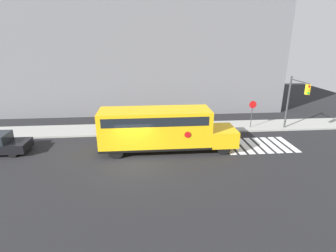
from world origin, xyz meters
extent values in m
plane|color=black|center=(0.00, 0.00, 0.00)|extent=(60.00, 60.00, 0.00)
cube|color=#9E9E99|center=(0.00, 6.50, 0.07)|extent=(44.00, 3.00, 0.15)
cube|color=slate|center=(0.00, 13.00, 6.85)|extent=(32.00, 4.00, 13.70)
cube|color=white|center=(7.08, 2.00, 0.00)|extent=(0.50, 3.20, 0.01)
cube|color=white|center=(7.78, 2.00, 0.00)|extent=(0.50, 3.20, 0.01)
cube|color=white|center=(8.48, 2.00, 0.00)|extent=(0.50, 3.20, 0.01)
cube|color=white|center=(9.18, 2.00, 0.00)|extent=(0.50, 3.20, 0.01)
cube|color=white|center=(9.88, 2.00, 0.00)|extent=(0.50, 3.20, 0.01)
cube|color=white|center=(10.58, 2.00, 0.00)|extent=(0.50, 3.20, 0.01)
cube|color=white|center=(11.28, 2.00, 0.00)|extent=(0.50, 3.20, 0.01)
cube|color=white|center=(11.98, 2.00, 0.00)|extent=(0.50, 3.20, 0.01)
cube|color=yellow|center=(1.49, 1.69, 1.80)|extent=(7.93, 2.50, 2.70)
cube|color=yellow|center=(6.43, 1.69, 1.04)|extent=(1.97, 2.50, 1.18)
cube|color=black|center=(1.49, 1.69, 0.53)|extent=(7.93, 2.54, 0.16)
cube|color=black|center=(1.49, 1.69, 2.60)|extent=(7.29, 2.53, 0.64)
cylinder|color=red|center=(3.67, 0.40, 1.66)|extent=(0.44, 0.02, 0.44)
cylinder|color=black|center=(6.33, 2.77, 0.50)|extent=(1.00, 0.30, 1.00)
cylinder|color=black|center=(6.33, 0.61, 0.50)|extent=(1.00, 0.30, 1.00)
cylinder|color=black|center=(-1.28, 2.77, 0.50)|extent=(1.00, 0.30, 1.00)
cylinder|color=black|center=(-1.28, 0.61, 0.50)|extent=(1.00, 0.30, 1.00)
cylinder|color=black|center=(-8.54, 2.97, 0.32)|extent=(0.64, 0.22, 0.64)
cylinder|color=black|center=(-8.54, 1.40, 0.32)|extent=(0.64, 0.22, 0.64)
cylinder|color=#38383A|center=(10.44, 5.91, 1.16)|extent=(0.07, 0.07, 2.33)
cylinder|color=red|center=(10.44, 5.86, 2.29)|extent=(0.67, 0.03, 0.67)
cylinder|color=#38383A|center=(13.54, 5.59, 2.42)|extent=(0.16, 0.16, 4.84)
cylinder|color=#38383A|center=(13.54, 4.27, 4.59)|extent=(0.10, 2.64, 0.10)
cube|color=yellow|center=(13.54, 3.06, 4.14)|extent=(0.28, 0.28, 0.80)
cylinder|color=red|center=(13.54, 2.91, 4.40)|extent=(0.18, 0.02, 0.18)
cylinder|color=#EAB214|center=(13.54, 2.91, 4.14)|extent=(0.18, 0.02, 0.18)
cylinder|color=green|center=(13.54, 2.91, 3.88)|extent=(0.18, 0.02, 0.18)
camera|label=1|loc=(0.87, -16.25, 7.96)|focal=28.00mm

